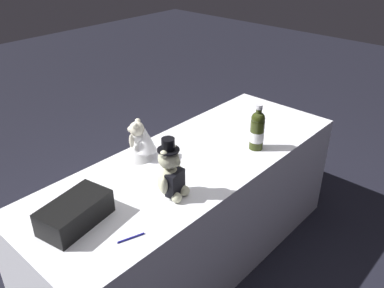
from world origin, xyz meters
The scene contains 7 objects.
ground_plane centered at (0.00, 0.00, 0.00)m, with size 12.00×12.00×0.00m, color black.
reception_table centered at (0.00, 0.00, 0.36)m, with size 2.03×0.73×0.73m, color white.
teddy_bear_groom centered at (-0.32, -0.15, 0.85)m, with size 0.16×0.15×0.31m.
teddy_bear_bride centered at (-0.18, 0.23, 0.83)m, with size 0.20×0.21×0.23m.
champagne_bottle centered at (0.35, -0.19, 0.85)m, with size 0.08×0.08×0.28m.
signing_pen centered at (-0.66, -0.24, 0.73)m, with size 0.12×0.05×0.01m.
gift_case_black centered at (-0.75, 0.01, 0.79)m, with size 0.34×0.23×0.11m.
Camera 1 is at (-1.44, -1.30, 1.90)m, focal length 37.72 mm.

